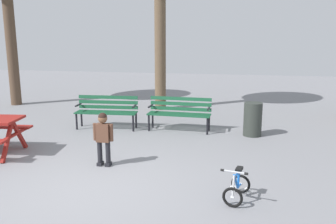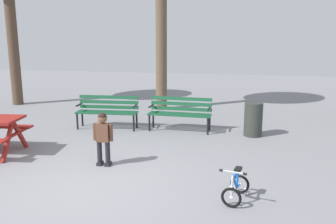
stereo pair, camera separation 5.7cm
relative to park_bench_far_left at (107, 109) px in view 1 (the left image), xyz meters
name	(u,v)px [view 1 (the left image)]	position (x,y,z in m)	size (l,w,h in m)	color
ground	(87,189)	(1.07, -3.73, -0.51)	(36.00, 36.00, 0.00)	gray
park_bench_far_left	(107,109)	(0.00, 0.00, 0.00)	(1.63, 0.58, 0.85)	#195133
park_bench_left	(180,111)	(1.91, 0.15, 0.00)	(1.61, 0.50, 0.85)	#195133
child_standing	(103,135)	(0.95, -2.68, 0.08)	(0.39, 0.17, 1.02)	black
kids_bicycle	(237,187)	(3.42, -3.65, -0.31)	(0.46, 0.61, 0.54)	black
trash_bin	(253,119)	(3.74, 0.00, -0.10)	(0.44, 0.44, 0.82)	#2D332D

